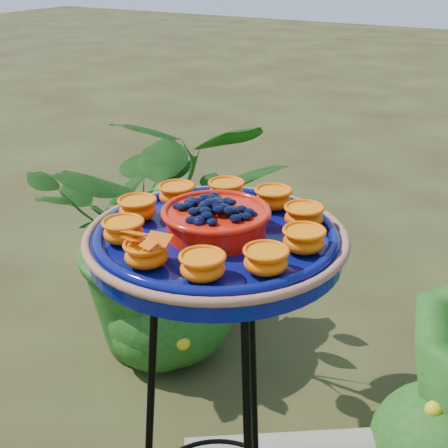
{
  "coord_description": "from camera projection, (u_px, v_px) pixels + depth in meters",
  "views": [
    {
      "loc": [
        0.59,
        -0.84,
        1.24
      ],
      "look_at": [
        0.13,
        -0.08,
        0.84
      ],
      "focal_mm": 50.0,
      "sensor_mm": 36.0,
      "label": 1
    }
  ],
  "objects": [
    {
      "name": "feeder_dish",
      "position": [
        216.0,
        235.0,
        0.98
      ],
      "size": [
        0.42,
        0.42,
        0.09
      ],
      "rotation": [
        0.0,
        0.0,
        -0.07
      ],
      "color": "#070D5B",
      "rests_on": "tripod_stand"
    },
    {
      "name": "tripod_stand",
      "position": [
        217.0,
        409.0,
        1.12
      ],
      "size": [
        0.3,
        0.32,
        0.79
      ],
      "rotation": [
        0.0,
        0.0,
        -0.07
      ],
      "color": "black",
      "rests_on": "ground"
    },
    {
      "name": "shrub_back_left",
      "position": [
        167.0,
        228.0,
        1.98
      ],
      "size": [
        0.97,
        0.92,
        0.84
      ],
      "primitive_type": "imported",
      "rotation": [
        0.0,
        0.0,
        0.44
      ],
      "color": "#194412",
      "rests_on": "ground"
    }
  ]
}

